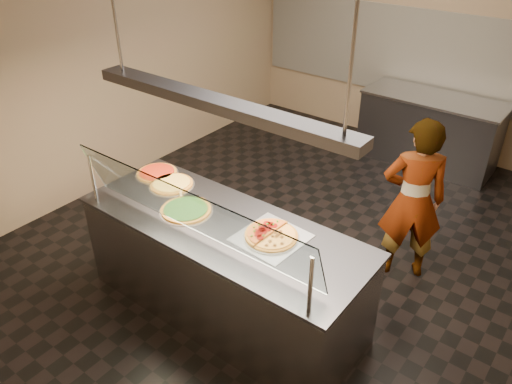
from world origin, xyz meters
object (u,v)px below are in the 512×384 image
Objects in this scene: sneeze_guard at (190,212)px; half_pizza_sausage at (281,240)px; serving_counter at (224,268)px; pizza_tomato at (157,173)px; worker at (413,201)px; half_pizza_pepperoni at (261,230)px; pizza_cheese at (172,184)px; pizza_spinach at (186,209)px; perforated_tray at (271,237)px; heat_lamp_housing at (217,104)px; pizza_spatula at (186,195)px; prep_table at (429,130)px.

half_pizza_sausage is at bearing 39.63° from sneeze_guard.
pizza_tomato is (-1.02, 0.25, 0.48)m from serving_counter.
worker is at bearing 55.26° from serving_counter.
half_pizza_pepperoni reaches higher than pizza_cheese.
pizza_spinach is (-0.68, -0.13, -0.02)m from half_pizza_pepperoni.
perforated_tray is 0.10m from half_pizza_sausage.
half_pizza_pepperoni is 1.04m from heat_lamp_housing.
sneeze_guard is at bearing -41.52° from pizza_spatula.
sneeze_guard is at bearing -134.39° from perforated_tray.
heat_lamp_housing is at bearing -167.97° from perforated_tray.
half_pizza_sausage is 1.55m from pizza_tomato.
half_pizza_sausage is 0.26× the size of worker.
half_pizza_sausage reaches higher than prep_table.
prep_table is at bearing 80.22° from pizza_spinach.
pizza_tomato reaches higher than prep_table.
prep_table is at bearing -104.80° from worker.
sneeze_guard is (-0.00, -0.34, 0.76)m from serving_counter.
pizza_spinach is at bearing 139.67° from sneeze_guard.
serving_counter is at bearing -170.39° from half_pizza_sausage.
heat_lamp_housing reaches higher than half_pizza_pepperoni.
perforated_tray is (0.42, 0.09, 0.47)m from serving_counter.
worker reaches higher than half_pizza_sausage.
serving_counter is 6.10× the size of pizza_cheese.
prep_table is (-0.21, 3.76, -0.49)m from half_pizza_sausage.
serving_counter is 4.80× the size of perforated_tray.
half_pizza_pepperoni is 0.18× the size of heat_lamp_housing.
serving_counter is 8.78× the size of pizza_spatula.
pizza_spatula is 0.12× the size of heat_lamp_housing.
prep_table is (0.32, 3.85, 0.00)m from serving_counter.
pizza_cheese is at bearing 175.01° from half_pizza_pepperoni.
perforated_tray is 0.10m from half_pizza_pepperoni.
worker is (0.59, 1.38, -0.13)m from perforated_tray.
pizza_cheese and pizza_tomato have the same top height.
half_pizza_pepperoni is (-0.10, -0.00, 0.03)m from perforated_tray.
half_pizza_sausage is 1.47× the size of pizza_spatula.
sneeze_guard is 2.12m from worker.
sneeze_guard reaches higher than serving_counter.
heat_lamp_housing is at bearing 180.00° from serving_counter.
pizza_spinach is at bearing -171.56° from half_pizza_sausage.
pizza_tomato is at bearing 174.13° from half_pizza_sausage.
pizza_spatula is (0.51, -0.14, 0.01)m from pizza_tomato.
perforated_tray is at bearing 9.63° from pizza_spinach.
pizza_cheese is at bearing 175.67° from half_pizza_sausage.
pizza_spatula reaches higher than prep_table.
heat_lamp_housing reaches higher than perforated_tray.
pizza_spinach is at bearing -29.26° from pizza_cheese.
perforated_tray is 1.25× the size of half_pizza_pepperoni.
half_pizza_pepperoni is 0.19m from half_pizza_sausage.
heat_lamp_housing reaches higher than pizza_spatula.
worker reaches higher than pizza_spinach.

